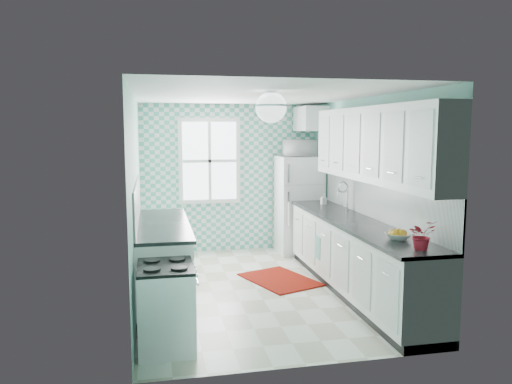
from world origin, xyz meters
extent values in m
cube|color=silver|center=(0.00, 0.00, -0.01)|extent=(3.00, 4.40, 0.02)
cube|color=white|center=(0.00, 0.00, 2.51)|extent=(3.00, 4.40, 0.02)
cube|color=#7FCAB8|center=(0.00, 2.21, 1.25)|extent=(3.00, 0.02, 2.50)
cube|color=#7FCAB8|center=(0.00, -2.21, 1.25)|extent=(3.00, 0.02, 2.50)
cube|color=#7FCAB8|center=(-1.51, 0.00, 1.25)|extent=(0.02, 4.40, 2.50)
cube|color=#7FCAB8|center=(1.51, 0.00, 1.25)|extent=(0.02, 4.40, 2.50)
cube|color=#4FB09C|center=(0.00, 2.19, 1.25)|extent=(3.00, 0.01, 2.50)
cube|color=white|center=(-0.35, 2.17, 1.55)|extent=(1.04, 0.05, 1.44)
cube|color=white|center=(-0.35, 2.15, 1.55)|extent=(0.90, 0.02, 1.30)
cube|color=white|center=(1.49, -0.40, 1.20)|extent=(0.02, 3.60, 0.51)
cube|color=white|center=(-1.49, -0.07, 1.20)|extent=(0.02, 2.15, 0.51)
cube|color=silver|center=(1.33, -0.60, 1.90)|extent=(0.33, 3.20, 0.90)
cube|color=silver|center=(1.30, 1.83, 2.25)|extent=(0.40, 0.74, 0.40)
cylinder|color=silver|center=(0.00, -0.80, 2.48)|extent=(0.14, 0.14, 0.04)
cylinder|color=silver|center=(0.00, -0.80, 2.41)|extent=(0.02, 0.02, 0.12)
sphere|color=white|center=(0.00, -0.80, 2.32)|extent=(0.34, 0.34, 0.34)
cube|color=white|center=(1.20, -0.40, 0.45)|extent=(0.60, 3.60, 0.90)
cube|color=black|center=(1.19, -0.40, 0.92)|extent=(0.63, 3.60, 0.04)
cube|color=white|center=(-1.20, -0.07, 0.45)|extent=(0.60, 2.15, 0.90)
cube|color=black|center=(-1.19, -0.07, 0.92)|extent=(0.63, 2.15, 0.04)
cube|color=silver|center=(1.11, 1.79, 0.81)|extent=(0.71, 0.67, 1.63)
cube|color=silver|center=(1.11, 1.45, 1.19)|extent=(0.69, 0.01, 0.02)
cube|color=silver|center=(0.83, 1.43, 1.38)|extent=(0.03, 0.03, 0.30)
cube|color=silver|center=(0.83, 1.43, 0.81)|extent=(0.03, 0.03, 0.54)
cube|color=silver|center=(-1.20, -1.55, 0.40)|extent=(0.52, 0.66, 0.78)
cube|color=black|center=(-1.20, -1.55, 0.79)|extent=(0.52, 0.66, 0.03)
cube|color=black|center=(-0.94, -1.55, 0.45)|extent=(0.01, 0.43, 0.26)
cube|color=silver|center=(1.20, 0.39, 0.92)|extent=(0.57, 0.48, 0.12)
cylinder|color=silver|center=(1.41, 0.39, 1.12)|extent=(0.02, 0.02, 0.30)
torus|color=silver|center=(1.33, 0.39, 1.31)|extent=(0.16, 0.02, 0.16)
cube|color=maroon|center=(0.40, 0.30, 0.01)|extent=(1.09, 1.28, 0.02)
cube|color=#51AE9D|center=(0.89, 0.14, 0.48)|extent=(0.08, 0.20, 0.31)
imported|color=white|center=(1.20, -1.50, 0.97)|extent=(0.36, 0.36, 0.07)
imported|color=#B71D37|center=(1.20, -1.97, 1.08)|extent=(0.30, 0.27, 0.29)
imported|color=#ADBFCE|center=(1.25, 0.95, 1.02)|extent=(0.08, 0.08, 0.16)
imported|color=white|center=(1.11, 1.79, 1.77)|extent=(0.51, 0.36, 0.28)
camera|label=1|loc=(-1.30, -6.20, 2.09)|focal=35.00mm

